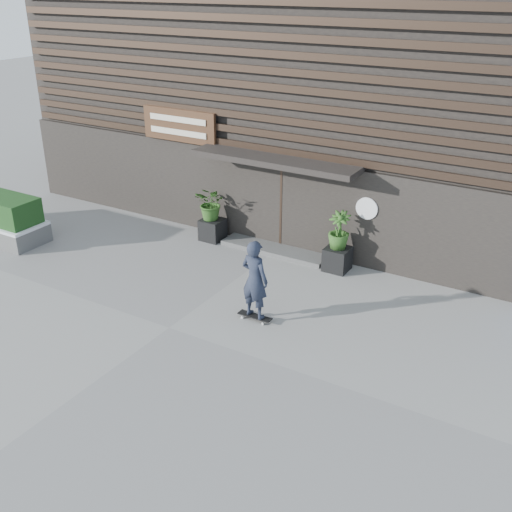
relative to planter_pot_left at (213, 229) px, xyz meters
The scene contains 8 objects.
ground 4.80m from the planter_pot_left, 66.64° to the right, with size 80.00×80.00×0.00m, color gray.
entrance_step 1.93m from the planter_pot_left, ahead, with size 3.00×0.80×0.12m, color #4C4B49.
planter_pot_left is the anchor object (origin of this frame).
bamboo_left 0.78m from the planter_pot_left, ahead, with size 0.86×0.75×0.96m, color #2D591E.
planter_pot_right 3.80m from the planter_pot_left, ahead, with size 0.60×0.60×0.60m, color black.
bamboo_right 3.88m from the planter_pot_left, ahead, with size 0.54×0.54×0.96m, color #2D591E.
building 6.94m from the planter_pot_left, 71.14° to the left, with size 18.00×11.00×8.00m.
skateboarder 4.62m from the planter_pot_left, 44.02° to the right, with size 0.78×0.50×1.86m.
Camera 1 is at (7.29, -8.60, 6.82)m, focal length 42.95 mm.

